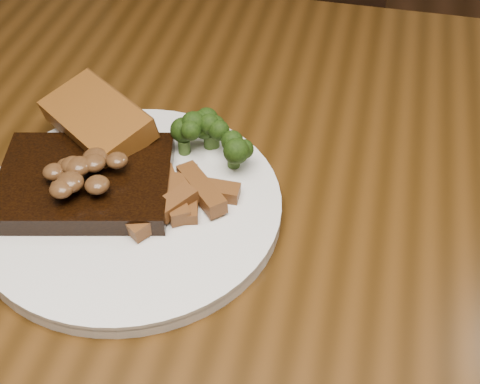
# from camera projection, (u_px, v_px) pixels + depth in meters

# --- Properties ---
(dining_table) EXTENTS (1.60, 0.90, 0.75)m
(dining_table) POSITION_uv_depth(u_px,v_px,m) (233.00, 277.00, 0.72)
(dining_table) COLOR #44280D
(dining_table) RESTS_ON ground
(chair_far) EXTENTS (0.45, 0.45, 0.89)m
(chair_far) POSITION_uv_depth(u_px,v_px,m) (253.00, 86.00, 1.27)
(chair_far) COLOR black
(chair_far) RESTS_ON ground
(plate) EXTENTS (0.31, 0.31, 0.01)m
(plate) POSITION_uv_depth(u_px,v_px,m) (131.00, 208.00, 0.65)
(plate) COLOR white
(plate) RESTS_ON dining_table
(steak) EXTENTS (0.19, 0.16, 0.02)m
(steak) POSITION_uv_depth(u_px,v_px,m) (86.00, 183.00, 0.65)
(steak) COLOR black
(steak) RESTS_ON plate
(steak_bone) EXTENTS (0.14, 0.04, 0.02)m
(steak_bone) POSITION_uv_depth(u_px,v_px,m) (63.00, 227.00, 0.61)
(steak_bone) COLOR beige
(steak_bone) RESTS_ON plate
(mushroom_pile) EXTENTS (0.07, 0.07, 0.03)m
(mushroom_pile) POSITION_uv_depth(u_px,v_px,m) (79.00, 167.00, 0.63)
(mushroom_pile) COLOR brown
(mushroom_pile) RESTS_ON steak
(garlic_bread) EXTENTS (0.14, 0.12, 0.03)m
(garlic_bread) POSITION_uv_depth(u_px,v_px,m) (100.00, 135.00, 0.70)
(garlic_bread) COLOR brown
(garlic_bread) RESTS_ON plate
(potato_wedges) EXTENTS (0.09, 0.09, 0.02)m
(potato_wedges) POSITION_uv_depth(u_px,v_px,m) (187.00, 208.00, 0.63)
(potato_wedges) COLOR brown
(potato_wedges) RESTS_ON plate
(broccoli_cluster) EXTENTS (0.07, 0.07, 0.04)m
(broccoli_cluster) POSITION_uv_depth(u_px,v_px,m) (208.00, 142.00, 0.68)
(broccoli_cluster) COLOR #233E0E
(broccoli_cluster) RESTS_ON plate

